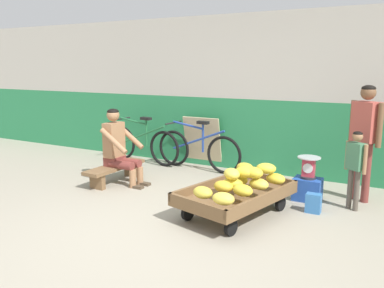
# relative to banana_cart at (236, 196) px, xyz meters

# --- Properties ---
(ground_plane) EXTENTS (80.00, 80.00, 0.00)m
(ground_plane) POSITION_rel_banana_cart_xyz_m (-0.61, -1.02, -0.24)
(ground_plane) COLOR gray
(back_wall) EXTENTS (16.00, 0.30, 2.61)m
(back_wall) POSITION_rel_banana_cart_xyz_m (-0.61, 2.15, 1.06)
(back_wall) COLOR #287F4C
(back_wall) RESTS_ON ground
(banana_cart) EXTENTS (1.17, 1.60, 0.36)m
(banana_cart) POSITION_rel_banana_cart_xyz_m (0.00, 0.00, 0.00)
(banana_cart) COLOR brown
(banana_cart) RESTS_ON ground
(banana_pile) EXTENTS (0.81, 1.50, 0.26)m
(banana_pile) POSITION_rel_banana_cart_xyz_m (0.09, -0.05, 0.22)
(banana_pile) COLOR gold
(banana_pile) RESTS_ON banana_cart
(low_bench) EXTENTS (0.35, 1.11, 0.27)m
(low_bench) POSITION_rel_banana_cart_xyz_m (-2.15, 0.38, -0.04)
(low_bench) COLOR brown
(low_bench) RESTS_ON ground
(vendor_seated) EXTENTS (0.68, 0.48, 1.14)m
(vendor_seated) POSITION_rel_banana_cart_xyz_m (-2.07, 0.38, 0.33)
(vendor_seated) COLOR #9E704C
(vendor_seated) RESTS_ON ground
(plastic_crate) EXTENTS (0.36, 0.28, 0.30)m
(plastic_crate) POSITION_rel_banana_cart_xyz_m (0.63, 0.97, -0.09)
(plastic_crate) COLOR #234CA8
(plastic_crate) RESTS_ON ground
(weighing_scale) EXTENTS (0.30, 0.30, 0.29)m
(weighing_scale) POSITION_rel_banana_cart_xyz_m (0.63, 0.97, 0.21)
(weighing_scale) COLOR #28282D
(weighing_scale) RESTS_ON plastic_crate
(bicycle_near_left) EXTENTS (1.66, 0.48, 0.86)m
(bicycle_near_left) POSITION_rel_banana_cart_xyz_m (-2.54, 1.63, 0.11)
(bicycle_near_left) COLOR black
(bicycle_near_left) RESTS_ON ground
(bicycle_far_left) EXTENTS (1.66, 0.48, 0.86)m
(bicycle_far_left) POSITION_rel_banana_cart_xyz_m (-1.40, 1.67, 0.11)
(bicycle_far_left) COLOR black
(bicycle_far_left) RESTS_ON ground
(sign_board) EXTENTS (0.70, 0.21, 0.89)m
(sign_board) POSITION_rel_banana_cart_xyz_m (-1.44, 1.94, 0.20)
(sign_board) COLOR #C6B289
(sign_board) RESTS_ON ground
(customer_adult) EXTENTS (0.42, 0.35, 1.53)m
(customer_adult) POSITION_rel_banana_cart_xyz_m (1.25, 1.30, 0.71)
(customer_adult) COLOR brown
(customer_adult) RESTS_ON ground
(customer_child) EXTENTS (0.27, 0.22, 0.99)m
(customer_child) POSITION_rel_banana_cart_xyz_m (1.21, 0.88, 0.37)
(customer_child) COLOR brown
(customer_child) RESTS_ON ground
(shopping_bag) EXTENTS (0.18, 0.12, 0.24)m
(shopping_bag) POSITION_rel_banana_cart_xyz_m (0.80, 0.53, -0.12)
(shopping_bag) COLOR #3370B7
(shopping_bag) RESTS_ON ground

